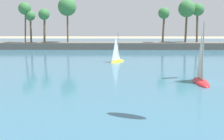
{
  "coord_description": "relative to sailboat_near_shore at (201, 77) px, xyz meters",
  "views": [
    {
      "loc": [
        0.67,
        -7.47,
        8.59
      ],
      "look_at": [
        0.47,
        14.04,
        4.94
      ],
      "focal_mm": 50.79,
      "sensor_mm": 36.0,
      "label": 1
    }
  ],
  "objects": [
    {
      "name": "sea",
      "position": [
        -11.82,
        30.23,
        -0.79
      ],
      "size": [
        220.0,
        107.58,
        0.06
      ],
      "primitive_type": "cube",
      "color": "#386B84",
      "rests_on": "ground"
    },
    {
      "name": "palm_headland",
      "position": [
        -13.79,
        43.91,
        3.04
      ],
      "size": [
        106.11,
        6.04,
        13.5
      ],
      "color": "#605B54",
      "rests_on": "ground"
    },
    {
      "name": "sailboat_near_shore",
      "position": [
        0.0,
        0.0,
        0.0
      ],
      "size": [
        1.9,
        5.86,
        8.44
      ],
      "color": "red",
      "rests_on": "sea"
    },
    {
      "name": "sailboat_mid_bay",
      "position": [
        -10.73,
        19.02,
        -0.21
      ],
      "size": [
        3.44,
        4.16,
        6.09
      ],
      "color": "yellow",
      "rests_on": "sea"
    }
  ]
}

